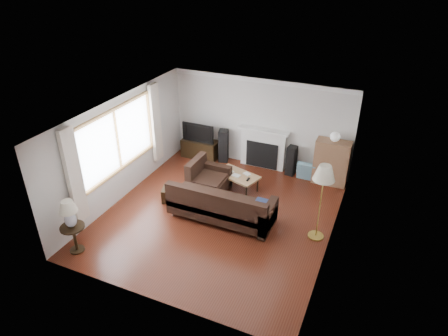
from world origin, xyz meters
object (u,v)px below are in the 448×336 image
at_px(floor_lamp, 320,203).
at_px(bookshelf, 331,162).
at_px(sectional_sofa, 222,203).
at_px(side_table, 75,238).
at_px(coffee_table, 237,181).
at_px(tv_stand, 200,149).

bearing_deg(floor_lamp, bookshelf, 94.30).
distance_m(bookshelf, floor_lamp, 2.40).
distance_m(sectional_sofa, side_table, 3.14).
bearing_deg(sectional_sofa, coffee_table, 97.12).
distance_m(tv_stand, coffee_table, 2.06).
height_order(sectional_sofa, coffee_table, sectional_sofa).
height_order(bookshelf, sectional_sofa, bookshelf).
distance_m(bookshelf, sectional_sofa, 3.24).
xyz_separation_m(sectional_sofa, side_table, (-2.26, -2.18, -0.11)).
xyz_separation_m(tv_stand, bookshelf, (3.75, 0.03, 0.33)).
bearing_deg(sectional_sofa, floor_lamp, 5.95).
bearing_deg(bookshelf, floor_lamp, -85.70).
bearing_deg(coffee_table, sectional_sofa, -65.87).
bearing_deg(coffee_table, floor_lamp, -9.28).
distance_m(coffee_table, side_table, 4.10).
distance_m(coffee_table, floor_lamp, 2.61).
xyz_separation_m(bookshelf, coffee_table, (-2.09, -1.26, -0.38)).
relative_size(sectional_sofa, coffee_table, 2.34).
distance_m(sectional_sofa, coffee_table, 1.37).
xyz_separation_m(coffee_table, side_table, (-2.10, -3.52, 0.09)).
xyz_separation_m(tv_stand, floor_lamp, (3.93, -2.34, 0.60)).
relative_size(tv_stand, floor_lamp, 0.61).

